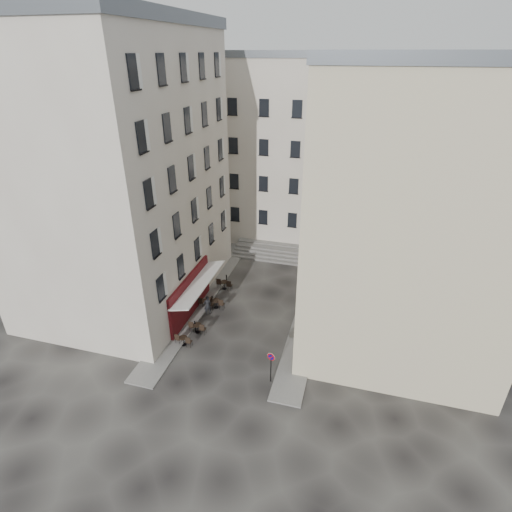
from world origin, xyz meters
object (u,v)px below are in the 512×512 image
(bistro_table_b, at_px, (198,327))
(pedestrian, at_px, (208,305))
(no_parking_sign, at_px, (271,362))
(bistro_table_a, at_px, (184,340))

(bistro_table_b, height_order, pedestrian, pedestrian)
(no_parking_sign, distance_m, bistro_table_a, 7.04)
(bistro_table_a, bearing_deg, pedestrian, 86.59)
(bistro_table_a, distance_m, pedestrian, 4.00)
(no_parking_sign, relative_size, pedestrian, 1.36)
(no_parking_sign, distance_m, bistro_table_b, 7.25)
(bistro_table_a, xyz_separation_m, bistro_table_b, (0.38, 1.58, 0.02))
(no_parking_sign, xyz_separation_m, pedestrian, (-6.49, 5.72, -0.77))
(bistro_table_b, bearing_deg, no_parking_sign, -27.69)
(bistro_table_a, xyz_separation_m, pedestrian, (0.24, 3.97, 0.38))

